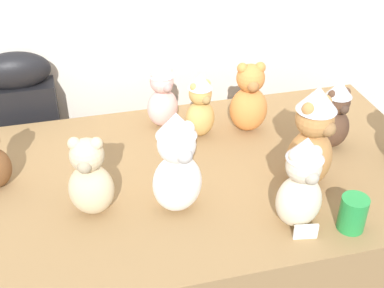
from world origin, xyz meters
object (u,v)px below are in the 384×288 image
(teddy_bear_caramel, at_px, (312,139))
(teddy_bear_blush, at_px, (162,95))
(display_table, at_px, (192,250))
(teddy_bear_snow, at_px, (177,164))
(teddy_bear_cream, at_px, (301,184))
(teddy_bear_sand, at_px, (90,179))
(party_cup_green, at_px, (353,213))
(teddy_bear_cocoa, at_px, (335,115))
(teddy_bear_ginger, at_px, (249,100))
(teddy_bear_honey, at_px, (200,106))
(instrument_case, at_px, (32,155))

(teddy_bear_caramel, bearing_deg, teddy_bear_blush, 103.25)
(display_table, height_order, teddy_bear_snow, teddy_bear_snow)
(teddy_bear_cream, xyz_separation_m, teddy_bear_sand, (-0.58, 0.20, -0.02))
(teddy_bear_sand, relative_size, party_cup_green, 2.42)
(teddy_bear_cream, relative_size, teddy_bear_cocoa, 1.16)
(teddy_bear_snow, height_order, teddy_bear_ginger, teddy_bear_snow)
(teddy_bear_snow, distance_m, teddy_bear_sand, 0.26)
(teddy_bear_cream, xyz_separation_m, party_cup_green, (0.15, -0.06, -0.09))
(teddy_bear_snow, bearing_deg, teddy_bear_blush, 69.19)
(display_table, height_order, teddy_bear_cocoa, teddy_bear_cocoa)
(display_table, relative_size, teddy_bear_snow, 4.98)
(teddy_bear_honey, bearing_deg, teddy_bear_blush, 119.36)
(teddy_bear_snow, height_order, teddy_bear_cocoa, teddy_bear_snow)
(instrument_case, xyz_separation_m, teddy_bear_honey, (0.66, -0.37, 0.36))
(teddy_bear_cream, bearing_deg, teddy_bear_caramel, 51.52)
(display_table, xyz_separation_m, teddy_bear_cream, (0.24, -0.31, 0.51))
(display_table, height_order, teddy_bear_cream, teddy_bear_cream)
(teddy_bear_caramel, bearing_deg, display_table, 132.61)
(teddy_bear_caramel, bearing_deg, teddy_bear_snow, 156.61)
(teddy_bear_caramel, height_order, party_cup_green, teddy_bear_caramel)
(teddy_bear_blush, relative_size, teddy_bear_ginger, 0.97)
(teddy_bear_snow, distance_m, teddy_bear_blush, 0.49)
(instrument_case, xyz_separation_m, teddy_bear_ginger, (0.84, -0.37, 0.36))
(instrument_case, xyz_separation_m, teddy_bear_snow, (0.48, -0.75, 0.40))
(teddy_bear_ginger, distance_m, party_cup_green, 0.61)
(teddy_bear_blush, distance_m, teddy_bear_sand, 0.54)
(teddy_bear_cocoa, relative_size, teddy_bear_ginger, 0.94)
(teddy_bear_honey, bearing_deg, party_cup_green, -83.27)
(party_cup_green, bearing_deg, teddy_bear_honey, 116.62)
(teddy_bear_caramel, bearing_deg, teddy_bear_sand, 152.02)
(teddy_bear_snow, bearing_deg, teddy_bear_cocoa, 3.32)
(display_table, xyz_separation_m, instrument_case, (-0.57, 0.60, 0.13))
(teddy_bear_sand, bearing_deg, teddy_bear_cocoa, 24.33)
(teddy_bear_cocoa, xyz_separation_m, teddy_bear_ginger, (-0.26, 0.18, 0.00))
(teddy_bear_cream, height_order, teddy_bear_cocoa, teddy_bear_cream)
(teddy_bear_snow, xyz_separation_m, teddy_bear_ginger, (0.36, 0.38, -0.04))
(display_table, bearing_deg, teddy_bear_caramel, -21.74)
(teddy_bear_blush, bearing_deg, teddy_bear_ginger, -39.97)
(display_table, relative_size, teddy_bear_sand, 6.32)
(teddy_bear_ginger, bearing_deg, teddy_bear_snow, -125.92)
(teddy_bear_sand, bearing_deg, party_cup_green, -5.34)
(teddy_bear_caramel, xyz_separation_m, teddy_bear_cream, (-0.11, -0.17, -0.03))
(display_table, xyz_separation_m, teddy_bear_snow, (-0.08, -0.16, 0.53))
(teddy_bear_blush, bearing_deg, teddy_bear_snow, -116.15)
(teddy_bear_ginger, xyz_separation_m, party_cup_green, (0.11, -0.59, -0.07))
(teddy_bear_snow, bearing_deg, instrument_case, 107.95)
(display_table, xyz_separation_m, teddy_bear_cocoa, (0.53, 0.04, 0.49))
(teddy_bear_snow, height_order, party_cup_green, teddy_bear_snow)
(teddy_bear_cocoa, bearing_deg, instrument_case, 145.30)
(teddy_bear_caramel, xyz_separation_m, teddy_bear_blush, (-0.38, 0.47, -0.04))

